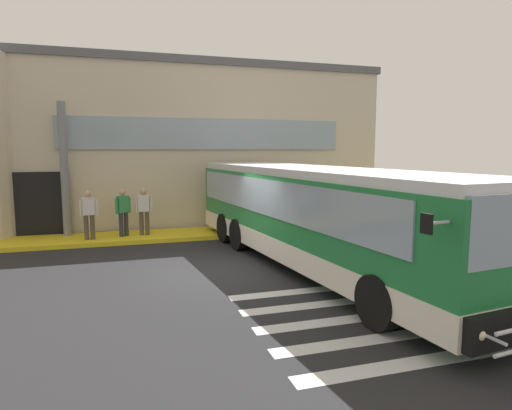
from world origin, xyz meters
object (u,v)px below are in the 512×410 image
object	(u,v)px
passenger_at_curb_edge	(144,209)
passenger_near_column	(89,211)
bus_main_foreground	(316,218)
passenger_by_doorway	(123,210)
entry_support_column	(64,170)

from	to	relation	value
passenger_at_curb_edge	passenger_near_column	bearing A→B (deg)	-170.96
bus_main_foreground	passenger_by_doorway	bearing A→B (deg)	133.37
bus_main_foreground	passenger_near_column	world-z (taller)	bus_main_foreground
entry_support_column	bus_main_foreground	size ratio (longest dim) A/B	0.37
bus_main_foreground	entry_support_column	bearing A→B (deg)	139.02
bus_main_foreground	passenger_near_column	xyz separation A→B (m)	(-6.07, 4.98, -0.22)
passenger_near_column	passenger_by_doorway	bearing A→B (deg)	13.06
bus_main_foreground	passenger_at_curb_edge	bearing A→B (deg)	128.81
entry_support_column	bus_main_foreground	world-z (taller)	entry_support_column
passenger_by_doorway	bus_main_foreground	bearing A→B (deg)	-46.63
passenger_by_doorway	passenger_at_curb_edge	distance (m)	0.71
passenger_at_curb_edge	bus_main_foreground	bearing A→B (deg)	-51.19
bus_main_foreground	passenger_at_curb_edge	world-z (taller)	bus_main_foreground
entry_support_column	passenger_at_curb_edge	size ratio (longest dim) A/B	2.80
entry_support_column	passenger_near_column	distance (m)	1.87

